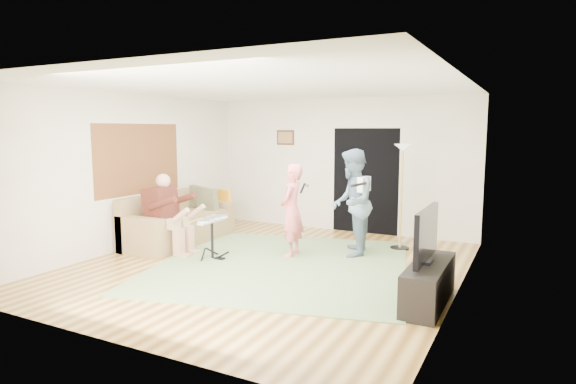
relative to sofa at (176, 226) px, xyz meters
The scene contains 19 objects.
floor 2.40m from the sofa, 14.79° to the right, with size 6.00×6.00×0.00m, color brown.
walls 2.60m from the sofa, 14.79° to the right, with size 5.50×6.00×2.70m, color silver, non-canonical shape.
ceiling 3.38m from the sofa, 14.79° to the right, with size 6.00×6.00×0.00m, color white.
window_blinds 1.39m from the sofa, 137.44° to the right, with size 2.05×2.05×0.00m, color brown.
doorway 3.79m from the sofa, 39.89° to the left, with size 2.10×2.10×0.00m, color black.
picture_frame 3.05m from the sofa, 66.21° to the left, with size 0.42×0.03×0.32m, color #3F2314.
area_rug 2.51m from the sofa, 10.35° to the right, with size 3.73×3.84×0.02m, color #64824F.
sofa is the anchor object (origin of this frame).
drummer 0.81m from the sofa, 56.72° to the right, with size 0.87×0.49×1.34m.
drum_kit 1.45m from the sofa, 26.56° to the right, with size 0.38×0.67×0.69m.
singer 2.39m from the sofa, ahead, with size 0.56×0.36×1.52m, color #EF676F.
microphone 2.68m from the sofa, ahead, with size 0.06×0.06×0.24m, color black, non-canonical shape.
guitarist 3.32m from the sofa, 10.61° to the left, with size 0.86×0.67×1.76m, color slate.
guitar_held 3.58m from the sofa, 10.00° to the left, with size 0.12×0.60×0.26m, color white, non-canonical shape.
guitar_spare 4.55m from the sofa, ahead, with size 0.29×0.26×0.82m.
torchiere_lamp 4.18m from the sofa, 19.97° to the left, with size 0.33×0.33×1.83m.
dining_chair 1.04m from the sofa, 75.76° to the left, with size 0.46×0.48×0.87m.
tv_cabinet 4.93m from the sofa, 13.09° to the right, with size 0.40×1.40×0.50m, color black.
television 4.91m from the sofa, 13.22° to the right, with size 0.06×1.09×0.63m, color black.
Camera 1 is at (3.54, -6.20, 2.08)m, focal length 30.00 mm.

